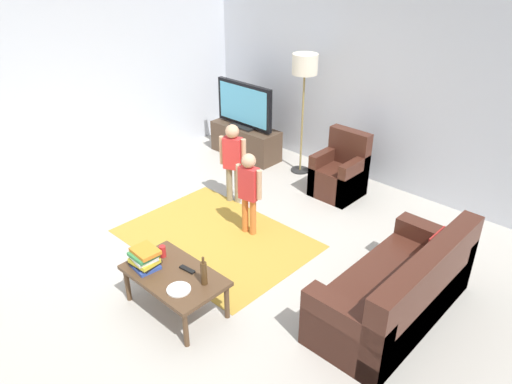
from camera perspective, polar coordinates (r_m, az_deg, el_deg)
The scene contains 17 objects.
ground at distance 5.56m, azimuth -4.28°, elevation -8.06°, with size 7.80×7.80×0.00m, color #B2ADA3.
wall_back at distance 7.12m, azimuth 13.65°, elevation 11.71°, with size 6.00×0.12×2.70m, color silver.
wall_left at distance 7.28m, azimuth -21.29°, elevation 10.96°, with size 0.12×6.00×2.70m, color silver.
area_rug at distance 5.94m, azimuth -4.67°, elevation -5.40°, with size 2.20×1.60×0.01m, color #B28C33.
tv_stand at distance 8.00m, azimuth -1.22°, elevation 5.92°, with size 1.20×0.44×0.50m.
tv at distance 7.77m, azimuth -1.38°, elevation 10.00°, with size 1.10×0.28×0.71m.
couch at distance 4.86m, azimuth 16.49°, elevation -11.26°, with size 0.80×1.80×0.86m.
armchair at distance 6.87m, azimuth 9.84°, elevation 2.06°, with size 0.60×0.60×0.90m.
floor_lamp at distance 7.06m, azimuth 5.69°, elevation 13.86°, with size 0.36×0.36×1.78m.
child_near_tv at distance 6.42m, azimuth -2.72°, elevation 4.14°, with size 0.35×0.22×1.11m.
child_center at distance 5.72m, azimuth -0.84°, elevation 0.61°, with size 0.35×0.17×1.05m.
coffee_table at distance 4.78m, azimuth -9.47°, elevation -9.83°, with size 1.00×0.60×0.42m.
book_stack at distance 4.82m, azimuth -12.85°, elevation -7.54°, with size 0.29×0.25×0.21m.
bottle at distance 4.52m, azimuth -6.09°, elevation -9.34°, with size 0.06×0.06×0.30m.
tv_remote at distance 4.76m, azimuth -8.01°, elevation -8.92°, with size 0.17×0.05×0.02m, color black.
soda_can at distance 4.96m, azimuth -10.82°, elevation -6.81°, with size 0.07×0.07×0.12m, color red.
plate at distance 4.55m, azimuth -8.98°, elevation -11.14°, with size 0.22×0.22×0.02m.
Camera 1 is at (3.36, -2.97, 3.29)m, focal length 34.36 mm.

